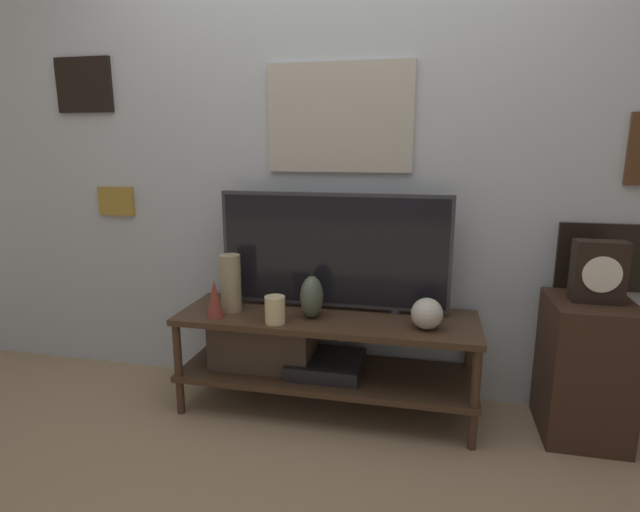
# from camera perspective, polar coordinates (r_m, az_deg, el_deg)

# --- Properties ---
(ground_plane) EXTENTS (12.00, 12.00, 0.00)m
(ground_plane) POSITION_cam_1_polar(r_m,az_deg,el_deg) (2.45, -0.71, -20.02)
(ground_plane) COLOR #997F60
(wall_back) EXTENTS (6.40, 0.08, 2.70)m
(wall_back) POSITION_cam_1_polar(r_m,az_deg,el_deg) (2.61, 2.13, 13.33)
(wall_back) COLOR #B2BCC6
(wall_back) RESTS_ON ground_plane
(media_console) EXTENTS (1.47, 0.47, 0.50)m
(media_console) POSITION_cam_1_polar(r_m,az_deg,el_deg) (2.56, -1.90, -10.45)
(media_console) COLOR #422D1E
(media_console) RESTS_ON ground_plane
(television) EXTENTS (1.16, 0.05, 0.59)m
(television) POSITION_cam_1_polar(r_m,az_deg,el_deg) (2.48, 1.52, 0.63)
(television) COLOR #333338
(television) RESTS_ON media_console
(vase_round_glass) EXTENTS (0.14, 0.14, 0.14)m
(vase_round_glass) POSITION_cam_1_polar(r_m,az_deg,el_deg) (2.32, 12.12, -6.46)
(vase_round_glass) COLOR beige
(vase_round_glass) RESTS_ON media_console
(vase_urn_stoneware) EXTENTS (0.11, 0.14, 0.21)m
(vase_urn_stoneware) POSITION_cam_1_polar(r_m,az_deg,el_deg) (2.41, -0.96, -4.70)
(vase_urn_stoneware) COLOR #4C5647
(vase_urn_stoneware) RESTS_ON media_console
(vase_tall_ceramic) EXTENTS (0.10, 0.10, 0.29)m
(vase_tall_ceramic) POSITION_cam_1_polar(r_m,az_deg,el_deg) (2.54, -10.16, -3.06)
(vase_tall_ceramic) COLOR tan
(vase_tall_ceramic) RESTS_ON media_console
(vase_slim_bronze) EXTENTS (0.09, 0.09, 0.19)m
(vase_slim_bronze) POSITION_cam_1_polar(r_m,az_deg,el_deg) (2.47, -11.95, -4.80)
(vase_slim_bronze) COLOR brown
(vase_slim_bronze) RESTS_ON media_console
(candle_jar) EXTENTS (0.10, 0.10, 0.13)m
(candle_jar) POSITION_cam_1_polar(r_m,az_deg,el_deg) (2.36, -5.17, -6.14)
(candle_jar) COLOR beige
(candle_jar) RESTS_ON media_console
(side_table) EXTENTS (0.35, 0.40, 0.64)m
(side_table) POSITION_cam_1_polar(r_m,az_deg,el_deg) (2.62, 27.99, -11.29)
(side_table) COLOR #382319
(side_table) RESTS_ON ground_plane
(mantel_clock) EXTENTS (0.21, 0.11, 0.27)m
(mantel_clock) POSITION_cam_1_polar(r_m,az_deg,el_deg) (2.49, 29.21, -1.57)
(mantel_clock) COLOR black
(mantel_clock) RESTS_ON side_table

